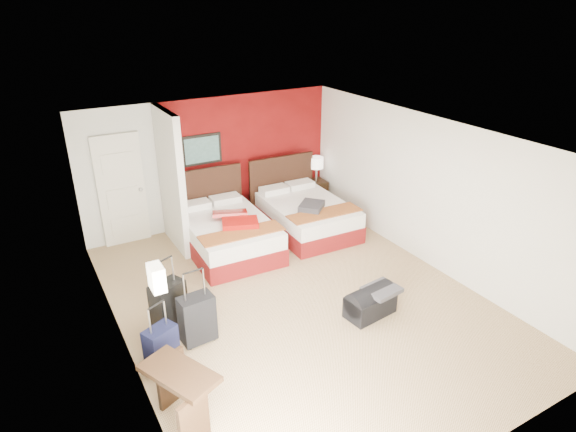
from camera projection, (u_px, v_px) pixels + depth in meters
ground at (297, 299)px, 7.44m from camera, size 6.50×6.50×0.00m
room_walls at (170, 209)px, 7.40m from camera, size 5.02×6.52×2.50m
red_accent_panel at (247, 157)px, 9.81m from camera, size 3.50×0.04×2.50m
partition_wall at (172, 181)px, 8.53m from camera, size 0.12×1.20×2.50m
entry_door at (122, 190)px, 8.75m from camera, size 0.82×0.06×2.05m
bed_left at (228, 236)px, 8.72m from camera, size 1.48×2.05×0.60m
bed_right at (307, 217)px, 9.48m from camera, size 1.43×2.00×0.59m
red_suitcase_open at (235, 219)px, 8.54m from camera, size 0.87×1.00×0.11m
jacket_bundle at (312, 206)px, 9.05m from camera, size 0.63×0.62×0.12m
nightstand at (316, 193)px, 10.64m from camera, size 0.42×0.42×0.56m
table_lamp at (316, 169)px, 10.42m from camera, size 0.39×0.39×0.53m
suitcase_black at (169, 307)px, 6.67m from camera, size 0.52×0.44×0.67m
suitcase_charcoal at (197, 320)px, 6.40m from camera, size 0.46×0.31×0.66m
suitcase_navy at (162, 348)px, 5.99m from camera, size 0.45×0.37×0.54m
duffel_bag at (370, 304)px, 7.01m from camera, size 0.76×0.47×0.36m
jacket_draped at (382, 290)px, 6.95m from camera, size 0.53×0.46×0.06m
desk at (182, 397)px, 5.15m from camera, size 0.73×0.95×0.71m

